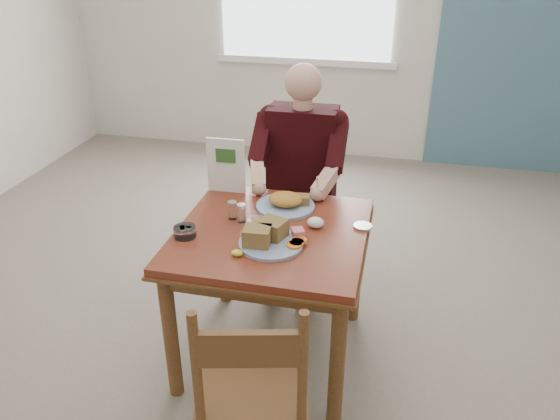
% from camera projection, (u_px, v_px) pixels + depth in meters
% --- Properties ---
extents(floor, '(6.00, 6.00, 0.00)m').
position_uv_depth(floor, '(272.00, 351.00, 2.96)').
color(floor, '#6D6258').
rests_on(floor, ground).
extents(wall_back, '(5.50, 0.00, 5.50)m').
position_uv_depth(wall_back, '(350.00, 9.00, 4.92)').
color(wall_back, beige).
rests_on(wall_back, ground).
extents(accent_panel, '(1.60, 0.02, 2.80)m').
position_uv_depth(accent_panel, '(540.00, 15.00, 4.58)').
color(accent_panel, '#456E81').
rests_on(accent_panel, ground).
extents(lemon_wedge, '(0.06, 0.04, 0.03)m').
position_uv_depth(lemon_wedge, '(237.00, 253.00, 2.41)').
color(lemon_wedge, yellow).
rests_on(lemon_wedge, table).
extents(napkin, '(0.08, 0.07, 0.05)m').
position_uv_depth(napkin, '(316.00, 222.00, 2.63)').
color(napkin, white).
rests_on(napkin, table).
extents(metal_dish, '(0.12, 0.12, 0.01)m').
position_uv_depth(metal_dish, '(363.00, 226.00, 2.64)').
color(metal_dish, silver).
rests_on(metal_dish, table).
extents(table, '(0.92, 0.92, 0.75)m').
position_uv_depth(table, '(271.00, 250.00, 2.67)').
color(table, maroon).
rests_on(table, ground).
extents(chair_far, '(0.42, 0.42, 0.95)m').
position_uv_depth(chair_far, '(302.00, 208.00, 3.43)').
color(chair_far, brown).
rests_on(chair_far, ground).
extents(chair_near, '(0.51, 0.51, 0.95)m').
position_uv_depth(chair_near, '(253.00, 390.00, 2.07)').
color(chair_near, brown).
rests_on(chair_near, ground).
extents(diner, '(0.53, 0.56, 1.39)m').
position_uv_depth(diner, '(300.00, 164.00, 3.20)').
color(diner, gray).
rests_on(diner, chair_far).
extents(near_plate, '(0.33, 0.32, 0.10)m').
position_uv_depth(near_plate, '(269.00, 237.00, 2.49)').
color(near_plate, white).
rests_on(near_plate, table).
extents(far_plate, '(0.35, 0.35, 0.08)m').
position_uv_depth(far_plate, '(287.00, 202.00, 2.82)').
color(far_plate, white).
rests_on(far_plate, table).
extents(caddy, '(0.12, 0.12, 0.08)m').
position_uv_depth(caddy, '(258.00, 226.00, 2.60)').
color(caddy, white).
rests_on(caddy, table).
extents(shakers, '(0.11, 0.07, 0.09)m').
position_uv_depth(shakers, '(237.00, 211.00, 2.69)').
color(shakers, white).
rests_on(shakers, table).
extents(creamer, '(0.13, 0.13, 0.05)m').
position_uv_depth(creamer, '(185.00, 232.00, 2.56)').
color(creamer, white).
rests_on(creamer, table).
extents(menu, '(0.21, 0.02, 0.31)m').
position_uv_depth(menu, '(226.00, 165.00, 2.94)').
color(menu, white).
rests_on(menu, table).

